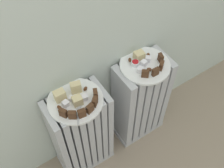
% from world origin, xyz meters
% --- Properties ---
extents(radiator_left, '(0.28, 0.17, 0.56)m').
position_xyz_m(radiator_left, '(-0.18, 0.28, 0.28)').
color(radiator_left, '#B2B2B7').
rests_on(radiator_left, ground_plane).
extents(radiator_right, '(0.28, 0.17, 0.56)m').
position_xyz_m(radiator_right, '(0.18, 0.28, 0.28)').
color(radiator_right, '#B2B2B7').
rests_on(radiator_right, ground_plane).
extents(plate_left, '(0.24, 0.24, 0.01)m').
position_xyz_m(plate_left, '(-0.18, 0.28, 0.57)').
color(plate_left, white).
rests_on(plate_left, radiator_left).
extents(plate_right, '(0.24, 0.24, 0.01)m').
position_xyz_m(plate_right, '(0.18, 0.28, 0.57)').
color(plate_right, white).
rests_on(plate_right, radiator_right).
extents(dark_cake_slice_left_0, '(0.03, 0.04, 0.04)m').
position_xyz_m(dark_cake_slice_left_0, '(-0.26, 0.24, 0.59)').
color(dark_cake_slice_left_0, '#472B19').
rests_on(dark_cake_slice_left_0, plate_left).
extents(dark_cake_slice_left_1, '(0.04, 0.03, 0.04)m').
position_xyz_m(dark_cake_slice_left_1, '(-0.23, 0.21, 0.59)').
color(dark_cake_slice_left_1, '#472B19').
rests_on(dark_cake_slice_left_1, plate_left).
extents(dark_cake_slice_left_2, '(0.03, 0.02, 0.04)m').
position_xyz_m(dark_cake_slice_left_2, '(-0.20, 0.20, 0.59)').
color(dark_cake_slice_left_2, '#472B19').
rests_on(dark_cake_slice_left_2, plate_left).
extents(dark_cake_slice_left_3, '(0.04, 0.03, 0.04)m').
position_xyz_m(dark_cake_slice_left_3, '(-0.16, 0.20, 0.59)').
color(dark_cake_slice_left_3, '#472B19').
rests_on(dark_cake_slice_left_3, plate_left).
extents(dark_cake_slice_left_4, '(0.04, 0.03, 0.04)m').
position_xyz_m(dark_cake_slice_left_4, '(-0.13, 0.22, 0.59)').
color(dark_cake_slice_left_4, '#472B19').
rests_on(dark_cake_slice_left_4, plate_left).
extents(dark_cake_slice_left_5, '(0.03, 0.04, 0.04)m').
position_xyz_m(dark_cake_slice_left_5, '(-0.10, 0.25, 0.59)').
color(dark_cake_slice_left_5, '#472B19').
rests_on(dark_cake_slice_left_5, plate_left).
extents(marble_cake_slice_left_0, '(0.05, 0.04, 0.05)m').
position_xyz_m(marble_cake_slice_left_0, '(-0.16, 0.32, 0.60)').
color(marble_cake_slice_left_0, beige).
rests_on(marble_cake_slice_left_0, plate_left).
extents(marble_cake_slice_left_1, '(0.04, 0.04, 0.04)m').
position_xyz_m(marble_cake_slice_left_1, '(-0.18, 0.26, 0.59)').
color(marble_cake_slice_left_1, beige).
rests_on(marble_cake_slice_left_1, plate_left).
extents(marble_cake_slice_left_2, '(0.05, 0.03, 0.05)m').
position_xyz_m(marble_cake_slice_left_2, '(-0.23, 0.32, 0.60)').
color(marble_cake_slice_left_2, beige).
rests_on(marble_cake_slice_left_2, plate_left).
extents(turkish_delight_left_0, '(0.03, 0.03, 0.02)m').
position_xyz_m(turkish_delight_left_0, '(-0.20, 0.29, 0.58)').
color(turkish_delight_left_0, white).
rests_on(turkish_delight_left_0, plate_left).
extents(turkish_delight_left_1, '(0.03, 0.03, 0.02)m').
position_xyz_m(turkish_delight_left_1, '(-0.15, 0.26, 0.58)').
color(turkish_delight_left_1, white).
rests_on(turkish_delight_left_1, plate_left).
extents(turkish_delight_left_2, '(0.03, 0.03, 0.02)m').
position_xyz_m(turkish_delight_left_2, '(-0.23, 0.28, 0.58)').
color(turkish_delight_left_2, white).
rests_on(turkish_delight_left_2, plate_left).
extents(medjool_date_left_0, '(0.02, 0.03, 0.02)m').
position_xyz_m(medjool_date_left_0, '(-0.26, 0.27, 0.58)').
color(medjool_date_left_0, '#4C2814').
rests_on(medjool_date_left_0, plate_left).
extents(medjool_date_left_1, '(0.03, 0.02, 0.01)m').
position_xyz_m(medjool_date_left_1, '(-0.12, 0.30, 0.58)').
color(medjool_date_left_1, '#4C2814').
rests_on(medjool_date_left_1, plate_left).
extents(dark_cake_slice_right_0, '(0.03, 0.03, 0.04)m').
position_xyz_m(dark_cake_slice_right_0, '(0.14, 0.22, 0.59)').
color(dark_cake_slice_right_0, '#472B19').
rests_on(dark_cake_slice_right_0, plate_right).
extents(dark_cake_slice_right_1, '(0.03, 0.02, 0.04)m').
position_xyz_m(dark_cake_slice_right_1, '(0.18, 0.21, 0.59)').
color(dark_cake_slice_right_1, '#472B19').
rests_on(dark_cake_slice_right_1, plate_right).
extents(dark_cake_slice_right_2, '(0.03, 0.03, 0.04)m').
position_xyz_m(dark_cake_slice_right_2, '(0.23, 0.22, 0.59)').
color(dark_cake_slice_right_2, '#472B19').
rests_on(dark_cake_slice_right_2, plate_right).
extents(dark_cake_slice_right_3, '(0.02, 0.04, 0.04)m').
position_xyz_m(dark_cake_slice_right_3, '(0.25, 0.26, 0.59)').
color(dark_cake_slice_right_3, '#472B19').
rests_on(dark_cake_slice_right_3, plate_right).
extents(marble_cake_slice_right_0, '(0.05, 0.04, 0.04)m').
position_xyz_m(marble_cake_slice_right_0, '(0.18, 0.33, 0.59)').
color(marble_cake_slice_right_0, beige).
rests_on(marble_cake_slice_right_0, plate_right).
extents(turkish_delight_right_0, '(0.03, 0.03, 0.02)m').
position_xyz_m(turkish_delight_right_0, '(0.21, 0.29, 0.58)').
color(turkish_delight_right_0, white).
rests_on(turkish_delight_right_0, plate_right).
extents(turkish_delight_right_1, '(0.03, 0.03, 0.02)m').
position_xyz_m(turkish_delight_right_1, '(0.14, 0.26, 0.58)').
color(turkish_delight_right_1, white).
rests_on(turkish_delight_right_1, plate_right).
extents(turkish_delight_right_2, '(0.03, 0.03, 0.03)m').
position_xyz_m(turkish_delight_right_2, '(0.17, 0.28, 0.59)').
color(turkish_delight_right_2, white).
rests_on(turkish_delight_right_2, plate_right).
extents(medjool_date_right_0, '(0.03, 0.03, 0.01)m').
position_xyz_m(medjool_date_right_0, '(0.14, 0.34, 0.58)').
color(medjool_date_right_0, '#4C2814').
rests_on(medjool_date_right_0, plate_right).
extents(medjool_date_right_1, '(0.03, 0.03, 0.01)m').
position_xyz_m(medjool_date_right_1, '(0.22, 0.31, 0.58)').
color(medjool_date_right_1, '#4C2814').
rests_on(medjool_date_right_1, plate_right).
extents(medjool_date_right_2, '(0.03, 0.03, 0.01)m').
position_xyz_m(medjool_date_right_2, '(0.17, 0.24, 0.58)').
color(medjool_date_right_2, '#4C2814').
rests_on(medjool_date_right_2, plate_right).
extents(jam_bowl_right, '(0.04, 0.04, 0.02)m').
position_xyz_m(jam_bowl_right, '(0.14, 0.30, 0.58)').
color(jam_bowl_right, white).
rests_on(jam_bowl_right, plate_right).
extents(fork, '(0.06, 0.09, 0.00)m').
position_xyz_m(fork, '(-0.20, 0.22, 0.57)').
color(fork, '#B7B7BC').
rests_on(fork, plate_left).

